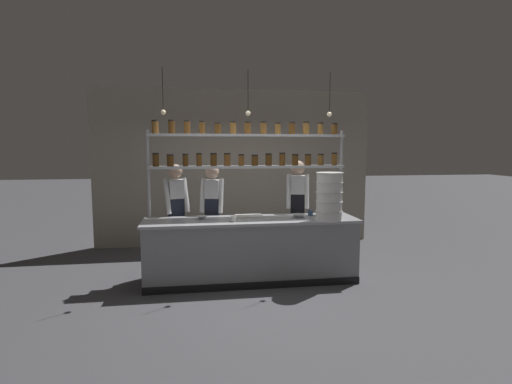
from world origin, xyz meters
TOP-DOWN VIEW (x-y plane):
  - ground_plane at (0.00, 0.00)m, footprint 40.00×40.00m
  - back_wall at (0.00, 2.33)m, footprint 5.49×0.12m
  - prep_counter at (0.00, -0.00)m, footprint 3.09×0.76m
  - spice_shelf_unit at (-0.01, 0.33)m, footprint 2.98×0.28m
  - chef_left at (-1.09, 0.57)m, footprint 0.42×0.35m
  - chef_center at (-0.53, 0.58)m, footprint 0.40×0.33m
  - chef_right at (0.84, 0.59)m, footprint 0.41×0.34m
  - container_stack at (1.08, -0.27)m, footprint 0.38×0.38m
  - cutting_board at (-0.01, 0.17)m, footprint 0.40×0.26m
  - prep_bowl_near_left at (-0.71, 0.08)m, footprint 0.17×0.17m
  - prep_bowl_center_front at (0.71, 0.00)m, footprint 0.19×0.19m
  - serving_cup_front at (0.93, 0.14)m, footprint 0.08×0.08m
  - serving_cup_by_board at (-0.27, -0.17)m, footprint 0.08×0.08m
  - pendant_light_row at (-0.03, 0.00)m, footprint 2.42×0.07m

SIDE VIEW (x-z plane):
  - ground_plane at x=0.00m, z-range 0.00..0.00m
  - prep_counter at x=0.00m, z-range 0.00..0.92m
  - cutting_board at x=-0.01m, z-range 0.92..0.94m
  - prep_bowl_near_left at x=-0.71m, z-range 0.92..0.97m
  - prep_bowl_center_front at x=0.71m, z-range 0.92..0.97m
  - serving_cup_front at x=0.93m, z-range 0.92..1.01m
  - serving_cup_by_board at x=-0.27m, z-range 0.92..1.01m
  - chef_center at x=-0.53m, z-range 0.13..1.81m
  - chef_left at x=-1.09m, z-range 0.13..1.83m
  - chef_right at x=0.84m, z-range 0.14..1.88m
  - container_stack at x=1.08m, z-range 0.92..1.60m
  - back_wall at x=0.00m, z-range 0.00..3.08m
  - spice_shelf_unit at x=-0.01m, z-range 0.70..3.04m
  - pendant_light_row at x=-0.03m, z-range 2.14..2.77m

